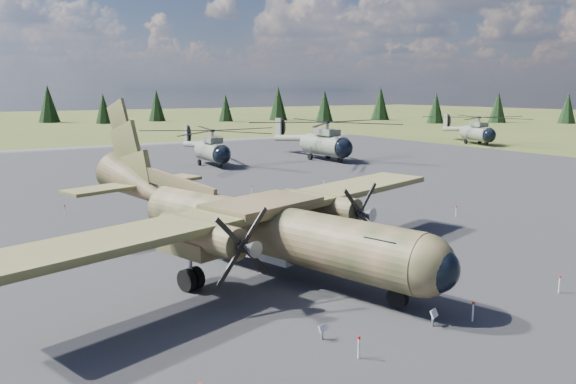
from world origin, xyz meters
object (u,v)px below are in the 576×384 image
helicopter_mid (325,132)px  helicopter_near (211,140)px  transport_plane (249,218)px  helicopter_far (477,125)px

helicopter_mid → helicopter_near: bearing=169.6°
transport_plane → helicopter_near: bearing=52.0°
helicopter_near → helicopter_far: 50.97m
helicopter_far → helicopter_near: bearing=-159.1°
transport_plane → helicopter_far: (66.55, 39.37, 0.75)m
helicopter_near → helicopter_mid: 15.48m
helicopter_near → helicopter_mid: bearing=-6.2°
transport_plane → helicopter_far: size_ratio=1.15×
transport_plane → helicopter_mid: (30.76, 35.26, 1.07)m
helicopter_mid → helicopter_far: helicopter_mid is taller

